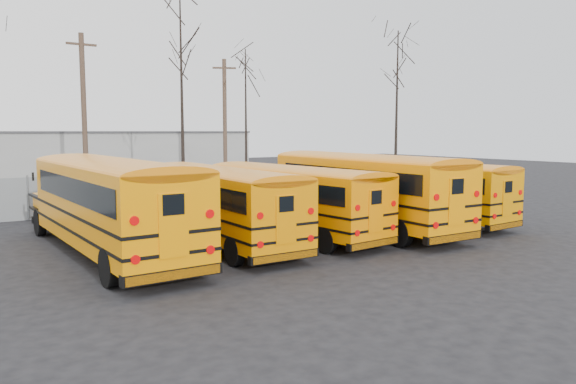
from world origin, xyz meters
TOP-DOWN VIEW (x-y plane):
  - ground at (0.00, 0.00)m, footprint 120.00×120.00m
  - fence at (0.00, 12.00)m, footprint 40.00×0.04m
  - distant_building at (2.00, 32.00)m, footprint 22.00×8.00m
  - bus_a at (-7.06, 2.23)m, footprint 2.86×11.86m
  - bus_b at (-3.25, 1.93)m, footprint 2.57×10.38m
  - bus_c at (-0.17, 1.83)m, footprint 3.21×10.29m
  - bus_d at (3.21, 1.51)m, footprint 3.05×11.70m
  - bus_e at (6.76, 1.57)m, footprint 2.81×10.18m
  - utility_pole_left at (-3.72, 18.46)m, footprint 1.76×0.31m
  - utility_pole_right at (5.67, 18.46)m, footprint 1.51×0.78m
  - tree_3 at (1.33, 15.67)m, footprint 0.26×0.26m
  - tree_4 at (5.80, 15.76)m, footprint 0.26×0.26m
  - tree_5 at (18.23, 14.66)m, footprint 0.26×0.26m

SIDE VIEW (x-z plane):
  - ground at x=0.00m, z-range 0.00..0.00m
  - fence at x=0.00m, z-range 0.00..2.00m
  - bus_e at x=6.76m, z-range 0.24..3.06m
  - bus_c at x=-0.17m, z-range 0.24..3.08m
  - bus_b at x=-3.25m, z-range 0.25..3.14m
  - bus_d at x=3.21m, z-range 0.28..3.53m
  - bus_a at x=-7.06m, z-range 0.28..3.59m
  - distant_building at x=2.00m, z-range 0.00..4.00m
  - utility_pole_right at x=5.67m, z-range 0.12..9.13m
  - tree_4 at x=5.80m, z-range 0.00..9.37m
  - utility_pole_left at x=-3.72m, z-range 0.14..10.00m
  - tree_5 at x=18.23m, z-range 0.00..11.57m
  - tree_3 at x=1.33m, z-range 0.00..12.32m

